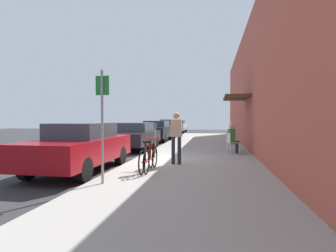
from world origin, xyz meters
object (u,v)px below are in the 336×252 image
(parked_car_2, at_px, (156,131))
(street_sign, at_px, (102,117))
(parked_car_1, at_px, (135,136))
(bicycle_1, at_px, (147,159))
(parked_car_3, at_px, (170,128))
(cafe_chair_0, at_px, (231,142))
(parking_meter, at_px, (155,135))
(cafe_chair_1, at_px, (230,140))
(seated_patron_0, at_px, (233,137))
(parked_car_0, at_px, (81,146))
(bicycle_0, at_px, (151,158))
(parked_car_4, at_px, (178,126))
(pedestrian_standing, at_px, (176,134))

(parked_car_2, height_order, street_sign, street_sign)
(parked_car_1, height_order, bicycle_1, parked_car_1)
(parked_car_2, height_order, parked_car_3, parked_car_3)
(parked_car_3, distance_m, cafe_chair_0, 13.80)
(parked_car_2, xyz_separation_m, parking_meter, (1.55, -7.53, 0.13))
(cafe_chair_1, bearing_deg, parked_car_1, 168.96)
(parked_car_2, bearing_deg, parked_car_1, -90.00)
(seated_patron_0, bearing_deg, parked_car_3, 110.46)
(parked_car_0, xyz_separation_m, parking_meter, (1.55, 3.63, 0.13))
(parking_meter, xyz_separation_m, cafe_chair_0, (3.22, 0.48, -0.26))
(cafe_chair_0, relative_size, seated_patron_0, 0.67)
(seated_patron_0, relative_size, cafe_chair_1, 1.48)
(parked_car_2, bearing_deg, bicycle_0, -78.83)
(parked_car_0, xyz_separation_m, parked_car_3, (0.00, 17.05, 0.01))
(parked_car_0, height_order, seated_patron_0, parked_car_0)
(street_sign, relative_size, cafe_chair_1, 2.99)
(parked_car_4, xyz_separation_m, seated_patron_0, (4.83, -18.53, 0.08))
(pedestrian_standing, bearing_deg, parked_car_4, 97.41)
(parked_car_1, bearing_deg, parked_car_3, 90.00)
(parked_car_0, distance_m, parked_car_4, 22.65)
(parking_meter, relative_size, bicycle_1, 0.77)
(parked_car_4, height_order, pedestrian_standing, pedestrian_standing)
(parked_car_0, bearing_deg, bicycle_1, -8.27)
(parked_car_3, distance_m, street_sign, 19.01)
(bicycle_0, distance_m, seated_patron_0, 5.04)
(pedestrian_standing, bearing_deg, cafe_chair_1, 63.82)
(parked_car_2, bearing_deg, cafe_chair_0, -55.95)
(pedestrian_standing, bearing_deg, seated_patron_0, 57.08)
(parked_car_0, bearing_deg, pedestrian_standing, 19.78)
(parking_meter, bearing_deg, pedestrian_standing, -64.21)
(parked_car_4, xyz_separation_m, cafe_chair_0, (4.77, -18.54, -0.11))
(parked_car_0, xyz_separation_m, pedestrian_standing, (2.81, 1.01, 0.36))
(parked_car_0, relative_size, seated_patron_0, 3.41)
(parked_car_3, height_order, cafe_chair_0, parked_car_3)
(pedestrian_standing, bearing_deg, street_sign, -114.46)
(pedestrian_standing, bearing_deg, parked_car_3, 99.95)
(bicycle_1, bearing_deg, cafe_chair_0, 59.40)
(cafe_chair_0, bearing_deg, pedestrian_standing, -122.28)
(parked_car_0, relative_size, parked_car_4, 1.00)
(cafe_chair_1, bearing_deg, street_sign, -115.46)
(parked_car_1, xyz_separation_m, parking_meter, (1.55, -2.28, 0.16))
(pedestrian_standing, bearing_deg, cafe_chair_0, 57.72)
(parked_car_2, xyz_separation_m, cafe_chair_0, (4.77, -7.06, -0.13))
(parked_car_4, xyz_separation_m, bicycle_1, (2.15, -22.96, -0.25))
(seated_patron_0, bearing_deg, cafe_chair_0, -165.62)
(parked_car_2, xyz_separation_m, bicycle_1, (2.15, -11.47, -0.28))
(parked_car_1, relative_size, cafe_chair_0, 5.06)
(parked_car_1, height_order, seated_patron_0, seated_patron_0)
(parked_car_0, xyz_separation_m, seated_patron_0, (4.83, 4.12, 0.06))
(bicycle_1, bearing_deg, seated_patron_0, 58.93)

